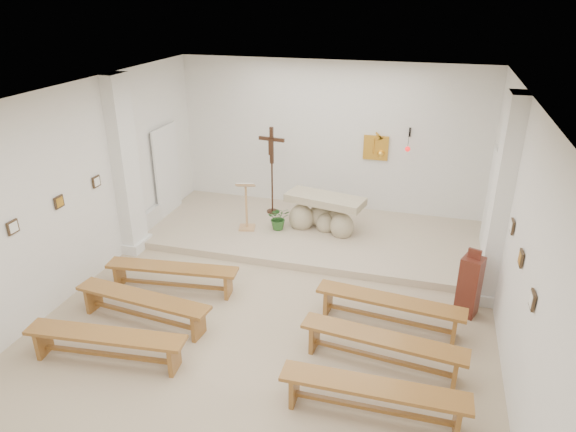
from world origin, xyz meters
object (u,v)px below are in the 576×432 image
(lectern, at_px, (246,205))
(crucifix_stand, at_px, (272,164))
(bench_right_third, at_px, (373,393))
(bench_left_second, at_px, (143,303))
(bench_left_front, at_px, (172,272))
(altar, at_px, (324,215))
(bench_right_front, at_px, (389,305))
(bench_left_third, at_px, (106,341))
(bench_right_second, at_px, (382,344))
(donation_pedestal, at_px, (469,286))

(lectern, distance_m, crucifix_stand, 1.21)
(lectern, height_order, bench_right_third, lectern)
(bench_left_second, bearing_deg, bench_left_front, 96.01)
(altar, height_order, bench_right_front, altar)
(altar, xyz_separation_m, bench_left_second, (-2.06, -3.87, -0.11))
(bench_left_third, xyz_separation_m, bench_right_third, (3.73, 0.00, 0.00))
(bench_right_front, bearing_deg, bench_right_second, -84.00)
(crucifix_stand, height_order, bench_right_front, crucifix_stand)
(altar, height_order, bench_left_front, altar)
(altar, bearing_deg, crucifix_stand, 167.95)
(crucifix_stand, relative_size, bench_left_front, 0.86)
(lectern, height_order, bench_right_front, lectern)
(altar, height_order, bench_right_third, altar)
(donation_pedestal, relative_size, bench_left_front, 0.51)
(lectern, height_order, donation_pedestal, lectern)
(bench_left_second, bearing_deg, donation_pedestal, 24.64)
(crucifix_stand, distance_m, donation_pedestal, 5.10)
(bench_right_front, distance_m, bench_left_third, 4.22)
(altar, relative_size, bench_left_front, 0.74)
(bench_left_third, distance_m, bench_right_third, 3.73)
(bench_right_front, bearing_deg, donation_pedestal, 35.58)
(lectern, distance_m, donation_pedestal, 4.80)
(bench_left_second, bearing_deg, crucifix_stand, 86.79)
(bench_right_second, distance_m, bench_right_third, 0.98)
(crucifix_stand, height_order, bench_right_second, crucifix_stand)
(bench_right_second, xyz_separation_m, bench_left_third, (-3.73, -0.98, 0.00))
(lectern, relative_size, bench_left_third, 0.47)
(bench_right_third, bearing_deg, donation_pedestal, 65.15)
(altar, bearing_deg, bench_right_front, -47.90)
(lectern, bearing_deg, donation_pedestal, -36.03)
(crucifix_stand, distance_m, bench_right_front, 4.69)
(donation_pedestal, height_order, bench_right_third, donation_pedestal)
(altar, bearing_deg, donation_pedestal, -25.70)
(altar, relative_size, bench_right_third, 0.75)
(lectern, xyz_separation_m, bench_left_second, (-0.47, -3.45, -0.33))
(crucifix_stand, relative_size, bench_left_second, 0.86)
(donation_pedestal, height_order, bench_right_front, donation_pedestal)
(donation_pedestal, distance_m, bench_left_second, 5.19)
(donation_pedestal, height_order, bench_left_third, donation_pedestal)
(donation_pedestal, distance_m, bench_left_front, 4.96)
(donation_pedestal, bearing_deg, bench_right_third, -93.10)
(altar, bearing_deg, lectern, -153.30)
(bench_right_second, xyz_separation_m, bench_right_third, (-0.00, -0.98, 0.00))
(lectern, bearing_deg, crucifix_stand, 61.81)
(bench_left_third, bearing_deg, bench_right_front, 22.17)
(donation_pedestal, relative_size, bench_left_second, 0.51)
(lectern, height_order, bench_left_second, lectern)
(crucifix_stand, height_order, bench_left_front, crucifix_stand)
(bench_right_front, bearing_deg, crucifix_stand, 136.81)
(crucifix_stand, bearing_deg, donation_pedestal, -26.43)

